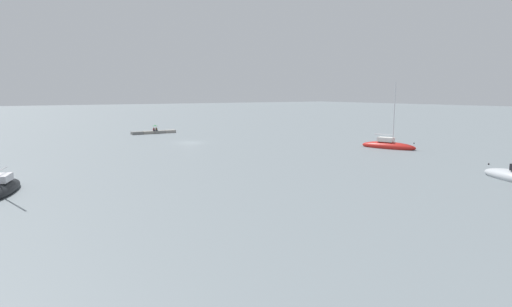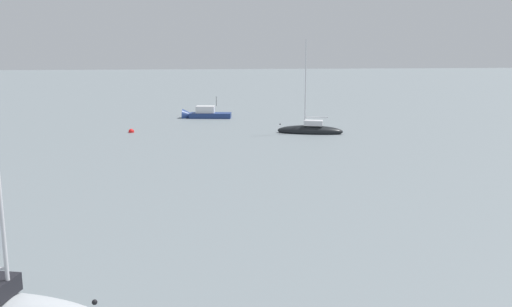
{
  "view_description": "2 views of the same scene",
  "coord_description": "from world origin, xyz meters",
  "views": [
    {
      "loc": [
        28.08,
        65.79,
        8.56
      ],
      "look_at": [
        1.4,
        23.76,
        1.18
      ],
      "focal_mm": 28.77,
      "sensor_mm": 36.0,
      "label": 1
    },
    {
      "loc": [
        -33.63,
        39.59,
        9.74
      ],
      "look_at": [
        6.05,
        34.39,
        2.02
      ],
      "focal_mm": 37.66,
      "sensor_mm": 36.0,
      "label": 2
    }
  ],
  "objects": [
    {
      "name": "person_seated_maroon_right",
      "position": [
        -0.01,
        -18.91,
        0.85
      ],
      "size": [
        0.49,
        0.66,
        0.73
      ],
      "rotation": [
        0.0,
        0.0,
        -0.19
      ],
      "color": "#1E2333",
      "rests_on": "seawall_pier"
    },
    {
      "name": "sailboat_red_near",
      "position": [
        -23.29,
        23.34,
        0.41
      ],
      "size": [
        5.17,
        8.77,
        10.64
      ],
      "rotation": [
        0.0,
        0.0,
        0.35
      ],
      "color": "red",
      "rests_on": "ground_plane"
    },
    {
      "name": "person_seated_brown_left",
      "position": [
        -0.57,
        -18.83,
        0.85
      ],
      "size": [
        0.49,
        0.66,
        0.73
      ],
      "rotation": [
        0.0,
        0.0,
        -0.19
      ],
      "color": "#1E2333",
      "rests_on": "seawall_pier"
    },
    {
      "name": "seawall_pier",
      "position": [
        0.0,
        -18.95,
        0.3
      ],
      "size": [
        9.41,
        1.51,
        0.6
      ],
      "color": "gray",
      "rests_on": "ground_plane"
    },
    {
      "name": "umbrella_open_green",
      "position": [
        -0.31,
        -18.94,
        1.69
      ],
      "size": [
        1.14,
        1.14,
        1.25
      ],
      "color": "black",
      "rests_on": "seawall_pier"
    },
    {
      "name": "sailboat_black_mid",
      "position": [
        28.21,
        24.98,
        0.39
      ],
      "size": [
        4.49,
        8.11,
        11.39
      ],
      "rotation": [
        0.0,
        0.0,
        5.98
      ],
      "color": "black",
      "rests_on": "ground_plane"
    },
    {
      "name": "ground_plane",
      "position": [
        0.0,
        0.0,
        0.0
      ],
      "size": [
        500.0,
        500.0,
        0.0
      ],
      "primitive_type": "plane",
      "color": "slate"
    }
  ]
}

